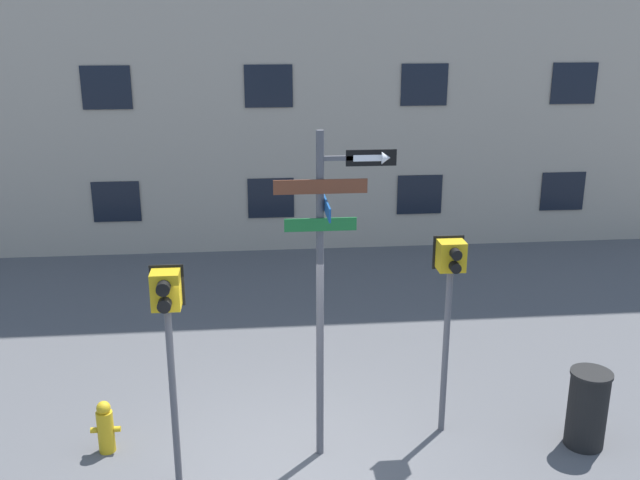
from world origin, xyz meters
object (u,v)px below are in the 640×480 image
pedestrian_signal_left (168,319)px  trash_bin (587,409)px  pedestrian_signal_right (450,283)px  street_sign_pole (326,269)px  fire_hydrant (105,427)px

pedestrian_signal_left → trash_bin: bearing=3.4°
pedestrian_signal_right → trash_bin: (1.71, -0.50, -1.55)m
street_sign_pole → pedestrian_signal_left: street_sign_pole is taller
fire_hydrant → trash_bin: bearing=-4.1°
street_sign_pole → trash_bin: (3.27, -0.13, -1.92)m
pedestrian_signal_right → fire_hydrant: 4.61m
pedestrian_signal_left → trash_bin: 5.28m
street_sign_pole → pedestrian_signal_left: size_ratio=1.52×
trash_bin → pedestrian_signal_left: bearing=-176.6°
pedestrian_signal_right → fire_hydrant: bearing=-179.1°
pedestrian_signal_left → fire_hydrant: pedestrian_signal_left is taller
pedestrian_signal_left → pedestrian_signal_right: size_ratio=1.01×
street_sign_pole → pedestrian_signal_right: bearing=13.2°
street_sign_pole → fire_hydrant: size_ratio=5.81×
pedestrian_signal_right → trash_bin: 2.36m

